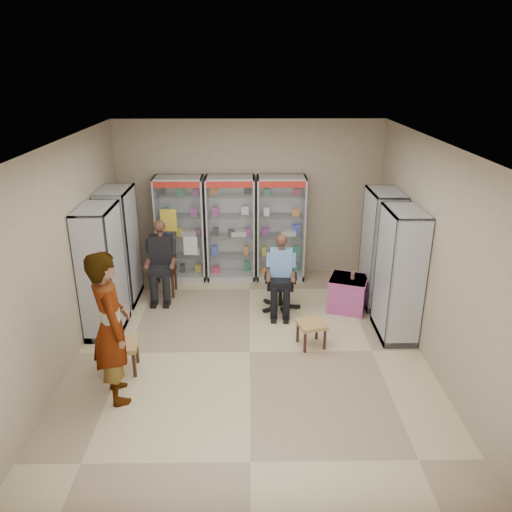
{
  "coord_description": "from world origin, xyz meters",
  "views": [
    {
      "loc": [
        -0.0,
        -6.28,
        3.96
      ],
      "look_at": [
        0.1,
        0.7,
        1.23
      ],
      "focal_mm": 35.0,
      "sensor_mm": 36.0,
      "label": 1
    }
  ],
  "objects_px": {
    "cabinet_back_mid": "(231,229)",
    "cabinet_left_near": "(102,271)",
    "cabinet_left_far": "(120,246)",
    "seated_shopkeeper": "(281,275)",
    "standing_man": "(111,327)",
    "cabinet_right_near": "(399,275)",
    "woven_stool_b": "(123,357)",
    "office_chair": "(281,281)",
    "cabinet_back_left": "(181,229)",
    "cabinet_back_right": "(281,229)",
    "pink_trunk": "(348,294)",
    "cabinet_right_far": "(381,249)",
    "wooden_chair": "(163,270)",
    "woven_stool_a": "(311,334)"
  },
  "relations": [
    {
      "from": "cabinet_back_mid",
      "to": "cabinet_left_near",
      "type": "distance_m",
      "value": 2.77
    },
    {
      "from": "cabinet_back_mid",
      "to": "cabinet_left_far",
      "type": "relative_size",
      "value": 1.0
    },
    {
      "from": "cabinet_left_far",
      "to": "cabinet_left_near",
      "type": "bearing_deg",
      "value": -0.0
    },
    {
      "from": "seated_shopkeeper",
      "to": "standing_man",
      "type": "height_order",
      "value": "standing_man"
    },
    {
      "from": "cabinet_right_near",
      "to": "woven_stool_b",
      "type": "relative_size",
      "value": 4.69
    },
    {
      "from": "office_chair",
      "to": "cabinet_right_near",
      "type": "bearing_deg",
      "value": -23.09
    },
    {
      "from": "cabinet_left_far",
      "to": "standing_man",
      "type": "height_order",
      "value": "cabinet_left_far"
    },
    {
      "from": "cabinet_back_left",
      "to": "cabinet_right_near",
      "type": "height_order",
      "value": "same"
    },
    {
      "from": "cabinet_back_right",
      "to": "office_chair",
      "type": "bearing_deg",
      "value": -93.25
    },
    {
      "from": "cabinet_back_left",
      "to": "cabinet_left_far",
      "type": "xyz_separation_m",
      "value": [
        -0.93,
        -0.93,
        0.0
      ]
    },
    {
      "from": "pink_trunk",
      "to": "cabinet_right_far",
      "type": "bearing_deg",
      "value": 24.45
    },
    {
      "from": "woven_stool_b",
      "to": "cabinet_back_mid",
      "type": "bearing_deg",
      "value": 66.41
    },
    {
      "from": "cabinet_back_left",
      "to": "seated_shopkeeper",
      "type": "relative_size",
      "value": 1.56
    },
    {
      "from": "cabinet_back_right",
      "to": "seated_shopkeeper",
      "type": "xyz_separation_m",
      "value": [
        -0.08,
        -1.4,
        -0.36
      ]
    },
    {
      "from": "cabinet_right_near",
      "to": "standing_man",
      "type": "xyz_separation_m",
      "value": [
        -3.9,
        -1.49,
        -0.02
      ]
    },
    {
      "from": "seated_shopkeeper",
      "to": "cabinet_back_left",
      "type": "bearing_deg",
      "value": 146.89
    },
    {
      "from": "cabinet_right_far",
      "to": "cabinet_right_near",
      "type": "xyz_separation_m",
      "value": [
        0.0,
        -1.1,
        0.0
      ]
    },
    {
      "from": "office_chair",
      "to": "pink_trunk",
      "type": "height_order",
      "value": "office_chair"
    },
    {
      "from": "cabinet_back_left",
      "to": "woven_stool_b",
      "type": "height_order",
      "value": "cabinet_back_left"
    },
    {
      "from": "wooden_chair",
      "to": "woven_stool_a",
      "type": "bearing_deg",
      "value": -36.63
    },
    {
      "from": "cabinet_right_near",
      "to": "wooden_chair",
      "type": "relative_size",
      "value": 2.13
    },
    {
      "from": "cabinet_right_near",
      "to": "wooden_chair",
      "type": "xyz_separation_m",
      "value": [
        -3.78,
        1.5,
        -0.53
      ]
    },
    {
      "from": "cabinet_left_near",
      "to": "seated_shopkeeper",
      "type": "relative_size",
      "value": 1.56
    },
    {
      "from": "cabinet_right_near",
      "to": "cabinet_left_near",
      "type": "height_order",
      "value": "same"
    },
    {
      "from": "cabinet_back_right",
      "to": "cabinet_right_far",
      "type": "bearing_deg",
      "value": -34.73
    },
    {
      "from": "cabinet_right_far",
      "to": "wooden_chair",
      "type": "xyz_separation_m",
      "value": [
        -3.78,
        0.4,
        -0.53
      ]
    },
    {
      "from": "wooden_chair",
      "to": "woven_stool_a",
      "type": "height_order",
      "value": "wooden_chair"
    },
    {
      "from": "cabinet_right_near",
      "to": "wooden_chair",
      "type": "height_order",
      "value": "cabinet_right_near"
    },
    {
      "from": "cabinet_back_mid",
      "to": "woven_stool_a",
      "type": "height_order",
      "value": "cabinet_back_mid"
    },
    {
      "from": "cabinet_back_right",
      "to": "woven_stool_b",
      "type": "xyz_separation_m",
      "value": [
        -2.33,
        -3.17,
        -0.79
      ]
    },
    {
      "from": "cabinet_back_right",
      "to": "office_chair",
      "type": "height_order",
      "value": "cabinet_back_right"
    },
    {
      "from": "cabinet_right_far",
      "to": "cabinet_back_right",
      "type": "bearing_deg",
      "value": 55.27
    },
    {
      "from": "cabinet_back_right",
      "to": "wooden_chair",
      "type": "height_order",
      "value": "cabinet_back_right"
    },
    {
      "from": "cabinet_back_left",
      "to": "wooden_chair",
      "type": "height_order",
      "value": "cabinet_back_left"
    },
    {
      "from": "woven_stool_a",
      "to": "standing_man",
      "type": "height_order",
      "value": "standing_man"
    },
    {
      "from": "cabinet_back_mid",
      "to": "wooden_chair",
      "type": "xyz_separation_m",
      "value": [
        -1.2,
        -0.73,
        -0.53
      ]
    },
    {
      "from": "cabinet_right_far",
      "to": "wooden_chair",
      "type": "distance_m",
      "value": 3.84
    },
    {
      "from": "cabinet_back_left",
      "to": "standing_man",
      "type": "distance_m",
      "value": 3.74
    },
    {
      "from": "cabinet_right_far",
      "to": "wooden_chair",
      "type": "bearing_deg",
      "value": 83.96
    },
    {
      "from": "cabinet_left_far",
      "to": "pink_trunk",
      "type": "bearing_deg",
      "value": 83.34
    },
    {
      "from": "woven_stool_b",
      "to": "seated_shopkeeper",
      "type": "bearing_deg",
      "value": 38.12
    },
    {
      "from": "office_chair",
      "to": "seated_shopkeeper",
      "type": "height_order",
      "value": "seated_shopkeeper"
    },
    {
      "from": "wooden_chair",
      "to": "woven_stool_b",
      "type": "bearing_deg",
      "value": -94.28
    },
    {
      "from": "woven_stool_b",
      "to": "standing_man",
      "type": "bearing_deg",
      "value": -83.53
    },
    {
      "from": "cabinet_back_right",
      "to": "cabinet_left_near",
      "type": "xyz_separation_m",
      "value": [
        -2.83,
        -2.03,
        0.0
      ]
    },
    {
      "from": "woven_stool_b",
      "to": "cabinet_back_right",
      "type": "bearing_deg",
      "value": 53.62
    },
    {
      "from": "cabinet_back_left",
      "to": "cabinet_left_near",
      "type": "height_order",
      "value": "same"
    },
    {
      "from": "wooden_chair",
      "to": "office_chair",
      "type": "xyz_separation_m",
      "value": [
        2.07,
        -0.62,
        0.03
      ]
    },
    {
      "from": "cabinet_right_near",
      "to": "woven_stool_a",
      "type": "distance_m",
      "value": 1.58
    },
    {
      "from": "cabinet_right_far",
      "to": "woven_stool_b",
      "type": "distance_m",
      "value": 4.52
    }
  ]
}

